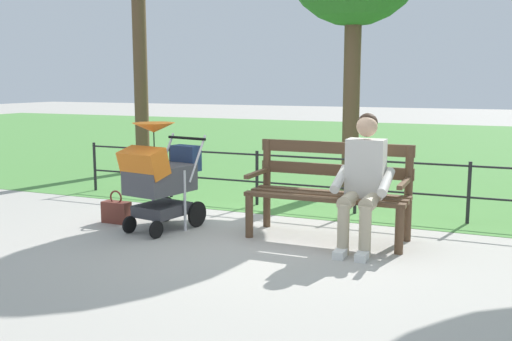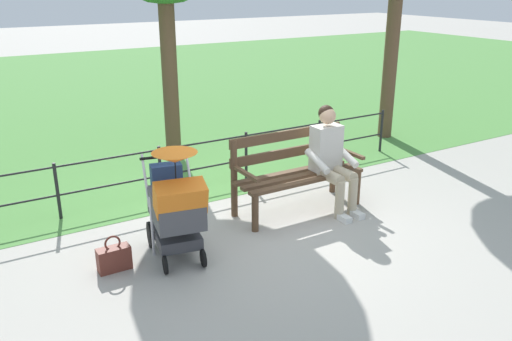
% 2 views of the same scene
% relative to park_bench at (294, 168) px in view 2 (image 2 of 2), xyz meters
% --- Properties ---
extents(ground_plane, '(60.00, 60.00, 0.00)m').
position_rel_park_bench_xyz_m(ground_plane, '(0.65, 0.12, -0.53)').
color(ground_plane, '#ADA89E').
extents(grass_lawn, '(40.00, 16.00, 0.01)m').
position_rel_park_bench_xyz_m(grass_lawn, '(0.65, -8.68, -0.52)').
color(grass_lawn, '#518E42').
rests_on(grass_lawn, ground).
extents(park_bench, '(1.60, 0.61, 0.96)m').
position_rel_park_bench_xyz_m(park_bench, '(0.00, 0.00, 0.00)').
color(park_bench, brown).
rests_on(park_bench, ground).
extents(person_on_bench, '(0.53, 0.74, 1.28)m').
position_rel_park_bench_xyz_m(person_on_bench, '(-0.38, 0.22, 0.15)').
color(person_on_bench, tan).
rests_on(person_on_bench, ground).
extents(stroller, '(0.65, 0.95, 1.15)m').
position_rel_park_bench_xyz_m(stroller, '(1.73, 0.43, 0.07)').
color(stroller, black).
rests_on(stroller, ground).
extents(handbag, '(0.32, 0.14, 0.37)m').
position_rel_park_bench_xyz_m(handbag, '(2.37, 0.34, -0.40)').
color(handbag, brown).
rests_on(handbag, ground).
extents(park_fence, '(6.41, 0.04, 0.70)m').
position_rel_park_bench_xyz_m(park_fence, '(0.65, -1.15, -0.11)').
color(park_fence, black).
rests_on(park_fence, ground).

